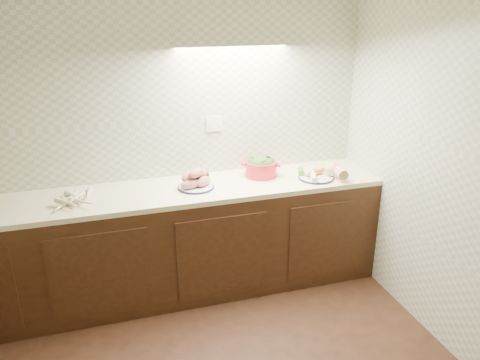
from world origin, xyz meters
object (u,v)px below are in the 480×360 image
object	(u,v)px
onion_bowl	(199,176)
sweet_potato_plate	(195,181)
parsnip_pile	(73,199)
veg_plate	(323,172)
dutch_oven	(261,166)

from	to	relation	value
onion_bowl	sweet_potato_plate	bearing A→B (deg)	-114.05
parsnip_pile	veg_plate	size ratio (longest dim) A/B	0.93
veg_plate	parsnip_pile	bearing A→B (deg)	178.30
sweet_potato_plate	dutch_oven	xyz separation A→B (m)	(0.57, 0.10, 0.03)
veg_plate	sweet_potato_plate	bearing A→B (deg)	174.89
dutch_oven	veg_plate	xyz separation A→B (m)	(0.47, -0.19, -0.04)
parsnip_pile	sweet_potato_plate	world-z (taller)	sweet_potato_plate
parsnip_pile	sweet_potato_plate	size ratio (longest dim) A/B	1.22
parsnip_pile	dutch_oven	size ratio (longest dim) A/B	1.02
dutch_oven	onion_bowl	bearing A→B (deg)	-160.20
parsnip_pile	sweet_potato_plate	bearing A→B (deg)	2.31
sweet_potato_plate	dutch_oven	size ratio (longest dim) A/B	0.84
parsnip_pile	onion_bowl	bearing A→B (deg)	9.77
parsnip_pile	onion_bowl	world-z (taller)	onion_bowl
parsnip_pile	dutch_oven	world-z (taller)	dutch_oven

